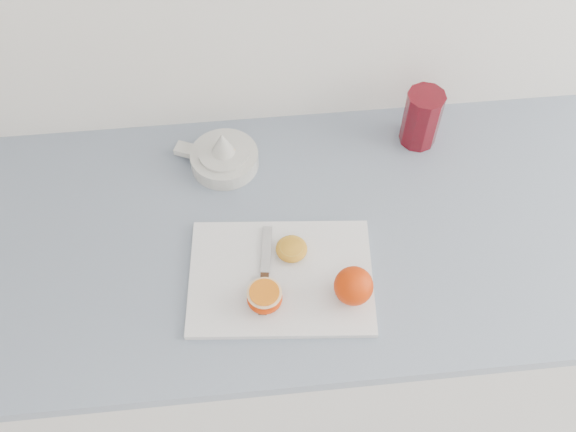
{
  "coord_description": "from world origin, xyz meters",
  "views": [
    {
      "loc": [
        -0.03,
        1.01,
        1.94
      ],
      "look_at": [
        0.04,
        1.68,
        0.96
      ],
      "focal_mm": 40.0,
      "sensor_mm": 36.0,
      "label": 1
    }
  ],
  "objects_px": {
    "counter": "(316,323)",
    "citrus_juicer": "(223,156)",
    "cutting_board": "(281,277)",
    "half_orange": "(265,297)",
    "red_tumbler": "(421,120)"
  },
  "relations": [
    {
      "from": "counter",
      "to": "cutting_board",
      "type": "xyz_separation_m",
      "value": [
        -0.1,
        -0.11,
        0.45
      ]
    },
    {
      "from": "cutting_board",
      "to": "red_tumbler",
      "type": "height_order",
      "value": "red_tumbler"
    },
    {
      "from": "cutting_board",
      "to": "citrus_juicer",
      "type": "height_order",
      "value": "citrus_juicer"
    },
    {
      "from": "half_orange",
      "to": "cutting_board",
      "type": "bearing_deg",
      "value": 57.13
    },
    {
      "from": "half_orange",
      "to": "red_tumbler",
      "type": "bearing_deg",
      "value": 45.59
    },
    {
      "from": "counter",
      "to": "citrus_juicer",
      "type": "height_order",
      "value": "citrus_juicer"
    },
    {
      "from": "cutting_board",
      "to": "half_orange",
      "type": "bearing_deg",
      "value": -122.87
    },
    {
      "from": "red_tumbler",
      "to": "counter",
      "type": "bearing_deg",
      "value": -138.49
    },
    {
      "from": "cutting_board",
      "to": "half_orange",
      "type": "relative_size",
      "value": 5.28
    },
    {
      "from": "half_orange",
      "to": "citrus_juicer",
      "type": "height_order",
      "value": "citrus_juicer"
    },
    {
      "from": "cutting_board",
      "to": "citrus_juicer",
      "type": "distance_m",
      "value": 0.3
    },
    {
      "from": "counter",
      "to": "cutting_board",
      "type": "distance_m",
      "value": 0.47
    },
    {
      "from": "half_orange",
      "to": "red_tumbler",
      "type": "distance_m",
      "value": 0.51
    },
    {
      "from": "cutting_board",
      "to": "half_orange",
      "type": "xyz_separation_m",
      "value": [
        -0.03,
        -0.05,
        0.03
      ]
    },
    {
      "from": "counter",
      "to": "red_tumbler",
      "type": "height_order",
      "value": "red_tumbler"
    }
  ]
}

